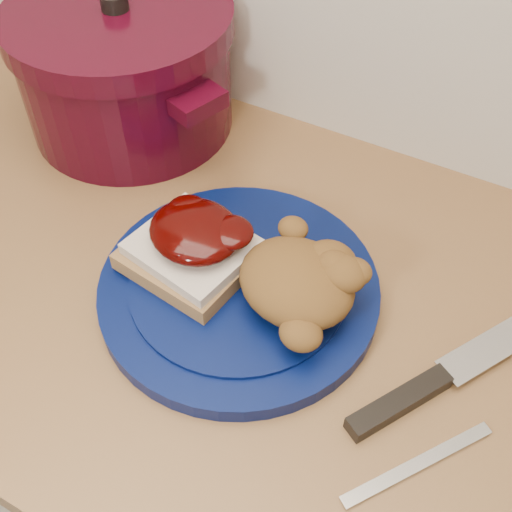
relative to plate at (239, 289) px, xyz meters
The scene contains 8 objects.
base_cabinet 0.48m from the plate, 160.97° to the left, with size 4.00×0.60×0.86m, color beige.
plate is the anchor object (origin of this frame).
sandwich 0.07m from the plate, behind, with size 0.14×0.13×0.06m.
stuffing_mound 0.08m from the plate, ahead, with size 0.12×0.11×0.06m, color brown.
chef_knife 0.22m from the plate, ahead, with size 0.18×0.27×0.02m.
butter_knife 0.25m from the plate, 21.25° to the right, with size 0.16×0.01×0.00m, color silver.
dutch_oven 0.35m from the plate, 144.71° to the left, with size 0.37×0.37×0.18m.
pepper_grinder 0.42m from the plate, 146.15° to the left, with size 0.08×0.08×0.13m.
Camera 1 is at (0.25, 1.12, 1.45)m, focal length 45.00 mm.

